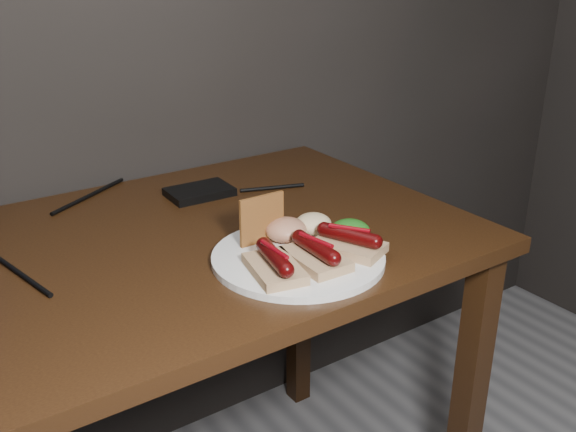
# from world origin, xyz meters

# --- Properties ---
(desk) EXTENTS (1.40, 0.70, 0.75)m
(desk) POSITION_xyz_m (0.00, 1.38, 0.66)
(desk) COLOR #341E0D
(desk) RESTS_ON ground
(hard_drive) EXTENTS (0.13, 0.09, 0.02)m
(hard_drive) POSITION_xyz_m (0.30, 1.56, 0.76)
(hard_drive) COLOR black
(hard_drive) RESTS_ON desk
(desk_cables) EXTENTS (0.99, 0.44, 0.01)m
(desk_cables) POSITION_xyz_m (-0.02, 1.51, 0.75)
(desk_cables) COLOR black
(desk_cables) RESTS_ON desk
(plate) EXTENTS (0.33, 0.33, 0.01)m
(plate) POSITION_xyz_m (0.30, 1.19, 0.76)
(plate) COLOR white
(plate) RESTS_ON desk
(bread_sausage_left) EXTENTS (0.09, 0.13, 0.04)m
(bread_sausage_left) POSITION_xyz_m (0.23, 1.16, 0.78)
(bread_sausage_left) COLOR #D8AB7E
(bread_sausage_left) RESTS_ON plate
(bread_sausage_center) EXTENTS (0.07, 0.12, 0.04)m
(bread_sausage_center) POSITION_xyz_m (0.30, 1.15, 0.78)
(bread_sausage_center) COLOR #D8AB7E
(bread_sausage_center) RESTS_ON plate
(bread_sausage_right) EXTENTS (0.11, 0.13, 0.04)m
(bread_sausage_right) POSITION_xyz_m (0.38, 1.15, 0.78)
(bread_sausage_right) COLOR #D8AB7E
(bread_sausage_right) RESTS_ON plate
(crispbread) EXTENTS (0.08, 0.01, 0.08)m
(crispbread) POSITION_xyz_m (0.28, 1.26, 0.80)
(crispbread) COLOR #9B632A
(crispbread) RESTS_ON plate
(salad_greens) EXTENTS (0.07, 0.07, 0.04)m
(salad_greens) POSITION_xyz_m (0.40, 1.18, 0.78)
(salad_greens) COLOR #185010
(salad_greens) RESTS_ON plate
(salsa_mound) EXTENTS (0.07, 0.07, 0.04)m
(salsa_mound) POSITION_xyz_m (0.31, 1.25, 0.78)
(salsa_mound) COLOR #9D1A0F
(salsa_mound) RESTS_ON plate
(coleslaw_mound) EXTENTS (0.06, 0.06, 0.04)m
(coleslaw_mound) POSITION_xyz_m (0.37, 1.25, 0.78)
(coleslaw_mound) COLOR #F0E7CF
(coleslaw_mound) RESTS_ON plate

